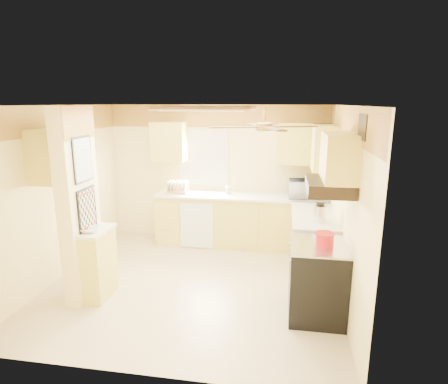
% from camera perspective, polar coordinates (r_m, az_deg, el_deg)
% --- Properties ---
extents(floor, '(4.00, 4.00, 0.00)m').
position_cam_1_polar(floor, '(5.57, -4.67, -13.67)').
color(floor, beige).
rests_on(floor, ground).
extents(ceiling, '(4.00, 4.00, 0.00)m').
position_cam_1_polar(ceiling, '(4.96, -5.23, 13.01)').
color(ceiling, white).
rests_on(ceiling, wall_back).
extents(wall_back, '(4.00, 0.00, 4.00)m').
position_cam_1_polar(wall_back, '(6.93, -1.09, 2.79)').
color(wall_back, '#FDE79A').
rests_on(wall_back, floor).
extents(wall_front, '(4.00, 0.00, 4.00)m').
position_cam_1_polar(wall_front, '(3.40, -12.87, -9.07)').
color(wall_front, '#FDE79A').
rests_on(wall_front, floor).
extents(wall_left, '(0.00, 3.80, 3.80)m').
position_cam_1_polar(wall_left, '(5.93, -24.02, -0.23)').
color(wall_left, '#FDE79A').
rests_on(wall_left, floor).
extents(wall_right, '(0.00, 3.80, 3.80)m').
position_cam_1_polar(wall_right, '(5.03, 17.77, -2.00)').
color(wall_right, '#FDE79A').
rests_on(wall_right, floor).
extents(wallpaper_border, '(4.00, 0.02, 0.40)m').
position_cam_1_polar(wallpaper_border, '(6.80, -1.16, 11.49)').
color(wallpaper_border, '#F1BD47').
rests_on(wallpaper_border, wall_back).
extents(partition_column, '(0.20, 0.70, 2.50)m').
position_cam_1_polar(partition_column, '(5.14, -21.26, -1.95)').
color(partition_column, '#FDE79A').
rests_on(partition_column, floor).
extents(partition_ledge, '(0.25, 0.55, 0.90)m').
position_cam_1_polar(partition_ledge, '(5.29, -18.43, -10.47)').
color(partition_ledge, '#D9C85A').
rests_on(partition_ledge, floor).
extents(ledge_top, '(0.28, 0.58, 0.04)m').
position_cam_1_polar(ledge_top, '(5.12, -18.81, -5.65)').
color(ledge_top, white).
rests_on(ledge_top, partition_ledge).
extents(lower_cabinets_back, '(3.00, 0.60, 0.90)m').
position_cam_1_polar(lower_cabinets_back, '(6.77, 2.66, -4.48)').
color(lower_cabinets_back, '#D9C85A').
rests_on(lower_cabinets_back, floor).
extents(lower_cabinets_right, '(0.60, 1.40, 0.90)m').
position_cam_1_polar(lower_cabinets_right, '(5.81, 13.42, -7.96)').
color(lower_cabinets_right, '#D9C85A').
rests_on(lower_cabinets_right, floor).
extents(countertop_back, '(3.04, 0.64, 0.04)m').
position_cam_1_polar(countertop_back, '(6.63, 2.69, -0.64)').
color(countertop_back, white).
rests_on(countertop_back, lower_cabinets_back).
extents(countertop_right, '(0.64, 1.44, 0.04)m').
position_cam_1_polar(countertop_right, '(5.65, 13.58, -3.51)').
color(countertop_right, white).
rests_on(countertop_right, lower_cabinets_right).
extents(dishwasher_panel, '(0.58, 0.02, 0.80)m').
position_cam_1_polar(dishwasher_panel, '(6.61, -4.16, -5.13)').
color(dishwasher_panel, white).
rests_on(dishwasher_panel, lower_cabinets_back).
extents(window, '(0.92, 0.02, 1.02)m').
position_cam_1_polar(window, '(6.92, -3.17, 5.27)').
color(window, white).
rests_on(window, wall_back).
extents(upper_cab_back_left, '(0.60, 0.35, 0.70)m').
position_cam_1_polar(upper_cab_back_left, '(6.88, -8.42, 7.62)').
color(upper_cab_back_left, '#D9C85A').
rests_on(upper_cab_back_left, wall_back).
extents(upper_cab_back_right, '(0.90, 0.35, 0.70)m').
position_cam_1_polar(upper_cab_back_right, '(6.57, 12.13, 7.19)').
color(upper_cab_back_right, '#D9C85A').
rests_on(upper_cab_back_right, wall_back).
extents(upper_cab_right, '(0.35, 1.00, 0.70)m').
position_cam_1_polar(upper_cab_right, '(6.12, 14.91, 6.59)').
color(upper_cab_right, '#D9C85A').
rests_on(upper_cab_right, wall_right).
extents(upper_cab_left_wall, '(0.35, 0.75, 0.70)m').
position_cam_1_polar(upper_cab_left_wall, '(5.53, -24.49, 5.14)').
color(upper_cab_left_wall, '#D9C85A').
rests_on(upper_cab_left_wall, wall_left).
extents(upper_cab_over_stove, '(0.35, 0.76, 0.52)m').
position_cam_1_polar(upper_cab_over_stove, '(4.33, 17.15, 5.11)').
color(upper_cab_over_stove, '#D9C85A').
rests_on(upper_cab_over_stove, wall_right).
extents(stove, '(0.68, 0.77, 0.92)m').
position_cam_1_polar(stove, '(4.75, 13.98, -12.86)').
color(stove, black).
rests_on(stove, floor).
extents(range_hood, '(0.50, 0.76, 0.14)m').
position_cam_1_polar(range_hood, '(4.38, 15.75, 0.89)').
color(range_hood, black).
rests_on(range_hood, upper_cab_over_stove).
extents(poster_menu, '(0.02, 0.42, 0.57)m').
position_cam_1_polar(poster_menu, '(4.96, -20.73, 4.67)').
color(poster_menu, black).
rests_on(poster_menu, partition_column).
extents(poster_nashville, '(0.02, 0.42, 0.57)m').
position_cam_1_polar(poster_nashville, '(5.09, -20.13, -2.56)').
color(poster_nashville, black).
rests_on(poster_nashville, partition_column).
extents(ceiling_light_panel, '(1.35, 0.95, 0.06)m').
position_cam_1_polar(ceiling_light_panel, '(5.42, -2.82, 12.62)').
color(ceiling_light_panel, brown).
rests_on(ceiling_light_panel, ceiling).
extents(ceiling_fan, '(1.15, 1.15, 0.26)m').
position_cam_1_polar(ceiling_fan, '(4.11, 6.13, 9.93)').
color(ceiling_fan, gold).
rests_on(ceiling_fan, ceiling).
extents(vent_grate, '(0.02, 0.40, 0.25)m').
position_cam_1_polar(vent_grate, '(3.98, 20.39, 9.26)').
color(vent_grate, black).
rests_on(vent_grate, wall_right).
extents(microwave, '(0.57, 0.40, 0.31)m').
position_cam_1_polar(microwave, '(6.57, 12.27, 0.47)').
color(microwave, white).
rests_on(microwave, countertop_back).
extents(bowl, '(0.24, 0.24, 0.06)m').
position_cam_1_polar(bowl, '(5.04, -19.80, -5.46)').
color(bowl, white).
rests_on(bowl, ledge_top).
extents(dutch_oven, '(0.23, 0.23, 0.15)m').
position_cam_1_polar(dutch_oven, '(4.53, 15.07, -6.93)').
color(dutch_oven, red).
rests_on(dutch_oven, stove).
extents(kettle, '(0.17, 0.17, 0.26)m').
position_cam_1_polar(kettle, '(5.29, 14.39, -3.15)').
color(kettle, silver).
rests_on(kettle, countertop_right).
extents(dish_rack, '(0.37, 0.27, 0.21)m').
position_cam_1_polar(dish_rack, '(6.84, -7.10, 0.54)').
color(dish_rack, tan).
rests_on(dish_rack, countertop_back).
extents(utensil_crock, '(0.10, 0.10, 0.21)m').
position_cam_1_polar(utensil_crock, '(6.71, 0.65, 0.33)').
color(utensil_crock, white).
rests_on(utensil_crock, countertop_back).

